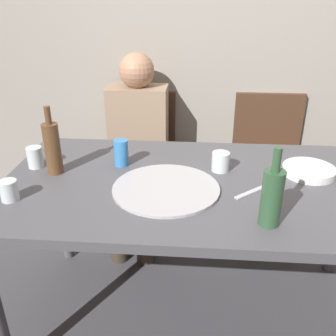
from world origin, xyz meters
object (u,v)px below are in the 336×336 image
Objects in this scene: tumbler_far at (9,190)px; table_knife at (255,190)px; pizza_tray at (166,188)px; plate_stack at (309,170)px; wine_bottle at (272,196)px; soda_can at (121,153)px; wine_glass at (221,162)px; guest_in_sweater at (137,143)px; water_bottle at (52,147)px; dining_table at (199,197)px; chair_right at (267,157)px; tumbler_near at (35,157)px; chair_left at (141,153)px.

tumbler_far is 0.37× the size of table_knife.
table_knife is at bearing 2.63° from pizza_tray.
plate_stack reaches higher than table_knife.
soda_can is (-0.60, 0.44, -0.05)m from wine_bottle.
guest_in_sweater is (-0.47, 0.59, -0.16)m from wine_glass.
tumbler_far is (-0.09, -0.25, -0.08)m from water_bottle.
water_bottle is (-0.50, 0.12, 0.11)m from pizza_tray.
soda_can is at bearing 143.96° from wine_bottle.
soda_can is 0.10× the size of guest_in_sweater.
wine_glass is (0.09, 0.12, 0.12)m from dining_table.
soda_can is at bearing -59.86° from table_knife.
soda_can is 0.14× the size of chair_right.
wine_glass reaches higher than dining_table.
table_knife reaches higher than dining_table.
wine_bottle is 1.20m from guest_in_sweater.
chair_right is at bearing 41.38° from soda_can.
tumbler_near is at bearing -178.10° from wine_glass.
pizza_tray is at bearing -13.45° from water_bottle.
plate_stack is at bearing 1.07° from tumbler_near.
chair_right is at bearing 32.56° from tumbler_near.
guest_in_sweater is (0.26, 0.66, -0.24)m from water_bottle.
wine_glass is 0.23m from table_knife.
table_knife is at bearing 93.45° from wine_bottle.
water_bottle reaches higher than tumbler_near.
guest_in_sweater reaches higher than chair_right.
tumbler_far is at bearing -158.38° from wine_glass.
wine_bottle is 3.50× the size of tumbler_far.
table_knife is (-0.26, -0.18, -0.01)m from plate_stack.
pizza_tray reaches higher than dining_table.
chair_right is at bearing 79.61° from wine_bottle.
soda_can is (-0.36, 0.14, 0.14)m from dining_table.
wine_bottle is 0.94m from water_bottle.
plate_stack is at bearing 139.27° from chair_left.
water_bottle is at bearing 72.52° from chair_left.
guest_in_sweater reaches higher than pizza_tray.
table_knife is (0.59, -0.21, -0.06)m from soda_can.
dining_table is 0.80m from guest_in_sweater.
dining_table is at bearing -166.98° from plate_stack.
guest_in_sweater is (-0.02, 0.56, -0.18)m from soda_can.
dining_table is 1.44× the size of guest_in_sweater.
tumbler_near is (-0.99, 0.39, -0.06)m from wine_bottle.
pizza_tray is at bearing -162.54° from plate_stack.
pizza_tray is at bearing 104.73° from chair_left.
soda_can is at bearing 177.06° from wine_glass.
dining_table is 0.41m from soda_can.
soda_can reaches higher than plate_stack.
plate_stack is at bearing 13.02° from dining_table.
dining_table is at bearing 118.69° from guest_in_sweater.
tumbler_far is at bearing -86.42° from tumbler_near.
chair_left is 1.00× the size of chair_right.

